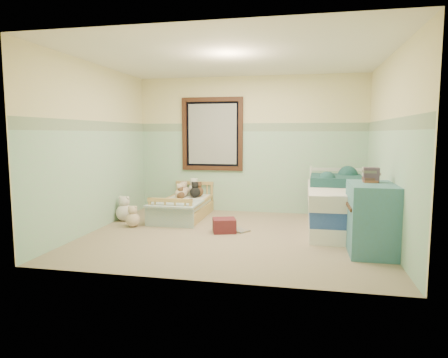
% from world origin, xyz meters
% --- Properties ---
extents(floor, '(4.20, 3.60, 0.02)m').
position_xyz_m(floor, '(0.00, 0.00, -0.01)').
color(floor, '#746251').
rests_on(floor, ground).
extents(ceiling, '(4.20, 3.60, 0.02)m').
position_xyz_m(ceiling, '(0.00, 0.00, 2.51)').
color(ceiling, white).
rests_on(ceiling, wall_back).
extents(wall_back, '(4.20, 0.04, 2.50)m').
position_xyz_m(wall_back, '(0.00, 1.80, 1.25)').
color(wall_back, beige).
rests_on(wall_back, floor).
extents(wall_front, '(4.20, 0.04, 2.50)m').
position_xyz_m(wall_front, '(0.00, -1.80, 1.25)').
color(wall_front, beige).
rests_on(wall_front, floor).
extents(wall_left, '(0.04, 3.60, 2.50)m').
position_xyz_m(wall_left, '(-2.10, 0.00, 1.25)').
color(wall_left, beige).
rests_on(wall_left, floor).
extents(wall_right, '(0.04, 3.60, 2.50)m').
position_xyz_m(wall_right, '(2.10, 0.00, 1.25)').
color(wall_right, beige).
rests_on(wall_right, floor).
extents(wainscot_mint, '(4.20, 0.01, 1.50)m').
position_xyz_m(wainscot_mint, '(0.00, 1.79, 0.75)').
color(wainscot_mint, '#92CE9B').
rests_on(wainscot_mint, floor).
extents(border_strip, '(4.20, 0.01, 0.15)m').
position_xyz_m(border_strip, '(0.00, 1.79, 1.57)').
color(border_strip, '#365F40').
rests_on(border_strip, wall_back).
extents(window_frame, '(1.16, 0.06, 1.36)m').
position_xyz_m(window_frame, '(-0.70, 1.76, 1.45)').
color(window_frame, '#32190C').
rests_on(window_frame, wall_back).
extents(window_blinds, '(0.92, 0.01, 1.12)m').
position_xyz_m(window_blinds, '(-0.70, 1.77, 1.45)').
color(window_blinds, '#B9B9B1').
rests_on(window_blinds, window_frame).
extents(toddler_bed_frame, '(0.74, 1.47, 0.19)m').
position_xyz_m(toddler_bed_frame, '(-1.05, 1.05, 0.09)').
color(toddler_bed_frame, '#BC8D43').
rests_on(toddler_bed_frame, floor).
extents(toddler_mattress, '(0.67, 1.41, 0.12)m').
position_xyz_m(toddler_mattress, '(-1.05, 1.05, 0.25)').
color(toddler_mattress, white).
rests_on(toddler_mattress, toddler_bed_frame).
extents(patchwork_quilt, '(0.80, 0.74, 0.03)m').
position_xyz_m(patchwork_quilt, '(-1.05, 0.59, 0.32)').
color(patchwork_quilt, '#63A0C7').
rests_on(patchwork_quilt, toddler_mattress).
extents(plush_bed_brown, '(0.18, 0.18, 0.18)m').
position_xyz_m(plush_bed_brown, '(-1.20, 1.55, 0.40)').
color(plush_bed_brown, brown).
rests_on(plush_bed_brown, toddler_mattress).
extents(plush_bed_white, '(0.22, 0.22, 0.22)m').
position_xyz_m(plush_bed_white, '(-1.00, 1.55, 0.42)').
color(plush_bed_white, silver).
rests_on(plush_bed_white, toddler_mattress).
extents(plush_bed_tan, '(0.18, 0.18, 0.18)m').
position_xyz_m(plush_bed_tan, '(-1.15, 1.33, 0.40)').
color(plush_bed_tan, beige).
rests_on(plush_bed_tan, toddler_mattress).
extents(plush_bed_dark, '(0.19, 0.19, 0.19)m').
position_xyz_m(plush_bed_dark, '(-0.92, 1.33, 0.41)').
color(plush_bed_dark, black).
rests_on(plush_bed_dark, toddler_mattress).
extents(plush_floor_cream, '(0.28, 0.28, 0.28)m').
position_xyz_m(plush_floor_cream, '(-1.94, 0.57, 0.14)').
color(plush_floor_cream, silver).
rests_on(plush_floor_cream, floor).
extents(plush_floor_tan, '(0.23, 0.23, 0.23)m').
position_xyz_m(plush_floor_tan, '(-1.62, 0.20, 0.11)').
color(plush_floor_tan, beige).
rests_on(plush_floor_tan, floor).
extents(twin_bed_frame, '(0.92, 1.84, 0.22)m').
position_xyz_m(twin_bed_frame, '(1.55, 0.63, 0.11)').
color(twin_bed_frame, white).
rests_on(twin_bed_frame, floor).
extents(twin_boxspring, '(0.92, 1.84, 0.22)m').
position_xyz_m(twin_boxspring, '(1.55, 0.63, 0.33)').
color(twin_boxspring, navy).
rests_on(twin_boxspring, twin_bed_frame).
extents(twin_mattress, '(0.96, 1.88, 0.22)m').
position_xyz_m(twin_mattress, '(1.55, 0.63, 0.55)').
color(twin_mattress, silver).
rests_on(twin_mattress, twin_boxspring).
extents(teal_blanket, '(0.81, 0.86, 0.14)m').
position_xyz_m(teal_blanket, '(1.50, 0.93, 0.73)').
color(teal_blanket, '#133A35').
rests_on(teal_blanket, twin_mattress).
extents(dresser, '(0.54, 0.86, 0.86)m').
position_xyz_m(dresser, '(1.82, -0.45, 0.43)').
color(dresser, teal).
rests_on(dresser, floor).
extents(book_stack, '(0.20, 0.16, 0.18)m').
position_xyz_m(book_stack, '(1.82, -0.32, 0.95)').
color(book_stack, brown).
rests_on(book_stack, dresser).
extents(red_pillow, '(0.40, 0.38, 0.21)m').
position_xyz_m(red_pillow, '(-0.14, 0.16, 0.10)').
color(red_pillow, maroon).
rests_on(red_pillow, floor).
extents(floor_book, '(0.34, 0.32, 0.02)m').
position_xyz_m(floor_book, '(0.07, 0.27, 0.01)').
color(floor_book, orange).
rests_on(floor_book, floor).
extents(extra_plush_0, '(0.18, 0.18, 0.18)m').
position_xyz_m(extra_plush_0, '(-1.15, 1.14, 0.40)').
color(extra_plush_0, beige).
rests_on(extra_plush_0, toddler_mattress).
extents(extra_plush_1, '(0.18, 0.18, 0.18)m').
position_xyz_m(extra_plush_1, '(-1.18, 1.50, 0.40)').
color(extra_plush_1, beige).
rests_on(extra_plush_1, toddler_mattress).
extents(extra_plush_2, '(0.15, 0.15, 0.15)m').
position_xyz_m(extra_plush_2, '(-1.13, 1.11, 0.38)').
color(extra_plush_2, brown).
rests_on(extra_plush_2, toddler_mattress).
extents(extra_plush_3, '(0.19, 0.19, 0.19)m').
position_xyz_m(extra_plush_3, '(-0.89, 1.47, 0.40)').
color(extra_plush_3, brown).
rests_on(extra_plush_3, toddler_mattress).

